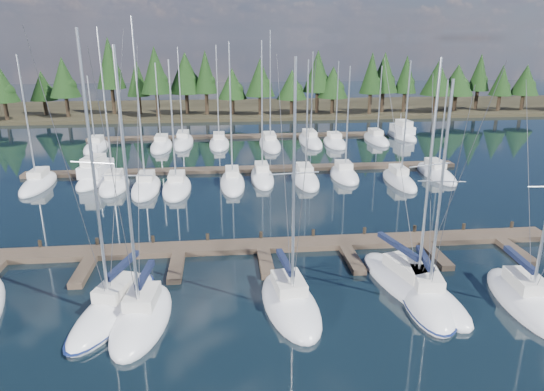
{
  "coord_description": "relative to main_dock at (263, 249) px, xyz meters",
  "views": [
    {
      "loc": [
        -2.67,
        -14.67,
        14.75
      ],
      "look_at": [
        1.15,
        22.0,
        2.75
      ],
      "focal_mm": 32.0,
      "sensor_mm": 36.0,
      "label": 1
    }
  ],
  "objects": [
    {
      "name": "front_sailboat_1",
      "position": [
        -9.05,
        -7.24,
        0.1
      ],
      "size": [
        5.23,
        9.29,
        16.03
      ],
      "color": "white",
      "rests_on": "ground"
    },
    {
      "name": "back_docks",
      "position": [
        0.0,
        32.23,
        -0.0
      ],
      "size": [
        50.0,
        21.8,
        0.4
      ],
      "color": "#4D3E30",
      "rests_on": "ground"
    },
    {
      "name": "front_sailboat_6",
      "position": [
        14.56,
        -8.9,
        0.08
      ],
      "size": [
        3.59,
        8.37,
        13.29
      ],
      "color": "white",
      "rests_on": "ground"
    },
    {
      "name": "front_sailboat_3",
      "position": [
        0.91,
        -7.76,
        0.09
      ],
      "size": [
        3.78,
        8.02,
        14.73
      ],
      "color": "white",
      "rests_on": "ground"
    },
    {
      "name": "ground",
      "position": [
        0.0,
        12.64,
        -0.2
      ],
      "size": [
        260.0,
        260.0,
        0.0
      ],
      "primitive_type": "plane",
      "color": "black",
      "rests_on": "ground"
    },
    {
      "name": "motor_yacht_left",
      "position": [
        -16.39,
        20.45,
        0.3
      ],
      "size": [
        4.25,
        9.4,
        4.54
      ],
      "color": "white",
      "rests_on": "ground"
    },
    {
      "name": "far_shore",
      "position": [
        0.0,
        72.64,
        0.1
      ],
      "size": [
        220.0,
        30.0,
        0.6
      ],
      "primitive_type": "cube",
      "color": "#322C1B",
      "rests_on": "ground"
    },
    {
      "name": "front_sailboat_5",
      "position": [
        8.61,
        -6.51,
        0.08
      ],
      "size": [
        5.49,
        10.5,
        14.63
      ],
      "color": "white",
      "rests_on": "ground"
    },
    {
      "name": "front_sailboat_2",
      "position": [
        -7.32,
        -8.42,
        0.1
      ],
      "size": [
        3.61,
        7.69,
        15.28
      ],
      "color": "white",
      "rests_on": "ground"
    },
    {
      "name": "back_sailboat_rows",
      "position": [
        0.32,
        27.47,
        0.06
      ],
      "size": [
        45.67,
        32.72,
        17.49
      ],
      "color": "white",
      "rests_on": "ground"
    },
    {
      "name": "tree_line",
      "position": [
        2.03,
        62.85,
        7.13
      ],
      "size": [
        186.34,
        11.36,
        14.46
      ],
      "color": "black",
      "rests_on": "far_shore"
    },
    {
      "name": "motor_yacht_right",
      "position": [
        25.33,
        40.47,
        0.28
      ],
      "size": [
        3.51,
        8.93,
        4.37
      ],
      "color": "white",
      "rests_on": "ground"
    },
    {
      "name": "front_sailboat_4",
      "position": [
        8.93,
        -8.01,
        0.08
      ],
      "size": [
        4.1,
        8.11,
        13.63
      ],
      "color": "white",
      "rests_on": "ground"
    },
    {
      "name": "main_dock",
      "position": [
        0.0,
        0.0,
        0.0
      ],
      "size": [
        44.0,
        6.13,
        0.9
      ],
      "color": "#4D3E30",
      "rests_on": "ground"
    }
  ]
}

